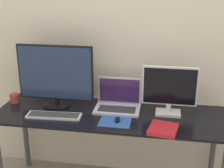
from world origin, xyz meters
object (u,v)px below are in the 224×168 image
monitor_right (169,90)px  book (163,129)px  keyboard (54,116)px  monitor_left (55,76)px  mouse (117,119)px  mug (15,98)px  laptop (118,101)px

monitor_right → book: bearing=-96.6°
keyboard → book: book is taller
monitor_left → mouse: (0.53, -0.20, -0.24)m
monitor_right → mug: size_ratio=5.25×
book → mug: bearing=166.5°
mug → keyboard: bearing=-26.5°
laptop → mouse: laptop is taller
keyboard → mouse: size_ratio=6.49×
monitor_right → monitor_left: bearing=-180.0°
laptop → mug: 0.87m
monitor_left → keyboard: size_ratio=1.45×
mouse → book: size_ratio=0.27×
keyboard → mouse: mouse is taller
mouse → laptop: bearing=97.5°
monitor_left → monitor_right: (0.89, 0.00, -0.06)m
monitor_left → mouse: 0.61m
monitor_right → book: monitor_right is taller
monitor_right → mouse: 0.45m
book → mug: mug is taller
book → laptop: bearing=138.1°
monitor_left → book: bearing=-18.2°
monitor_left → keyboard: bearing=-78.3°
monitor_right → keyboard: (-0.85, -0.19, -0.19)m
monitor_left → book: (0.85, -0.28, -0.24)m
laptop → book: 0.49m
monitor_left → laptop: (0.49, 0.04, -0.20)m
mouse → book: 0.34m
keyboard → mug: size_ratio=5.35×
keyboard → book: size_ratio=1.77×
keyboard → book: bearing=-6.1°
monitor_right → mouse: size_ratio=6.37×
monitor_right → mouse: (-0.36, -0.20, -0.18)m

